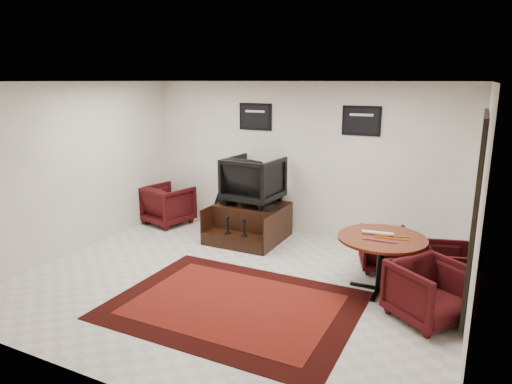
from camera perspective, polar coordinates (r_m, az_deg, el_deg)
ground at (r=6.65m, az=-2.66°, el=-11.25°), size 6.00×6.00×0.00m
room_shell at (r=6.04m, az=1.12°, el=3.97°), size 6.02×5.02×2.81m
area_rug at (r=6.05m, az=-2.76°, el=-13.89°), size 3.08×2.31×0.01m
shine_podium at (r=8.33m, az=-0.71°, el=-3.85°), size 1.23×1.26×0.63m
shine_chair at (r=8.23m, az=-0.30°, el=1.81°), size 0.97×0.91×0.95m
shoes_pair at (r=8.36m, az=-3.45°, el=-1.02°), size 0.23×0.28×0.10m
polish_kit at (r=7.87m, az=1.39°, el=-1.99°), size 0.26×0.20×0.08m
umbrella_black at (r=8.46m, az=-5.38°, el=-2.51°), size 0.33×0.12×0.90m
umbrella_hooked at (r=8.67m, az=-4.93°, el=-1.93°), size 0.35×0.13×0.94m
armchair_side at (r=9.30m, az=-10.97°, el=-1.33°), size 0.99×0.95×0.86m
meeting_table at (r=6.40m, az=15.44°, el=-6.22°), size 1.18×1.18×0.77m
table_chair_back at (r=7.25m, az=15.71°, el=-6.63°), size 0.85×0.83×0.70m
table_chair_window at (r=6.72m, az=22.56°, el=-8.67°), size 0.84×0.87×0.74m
table_chair_corner at (r=5.91m, az=20.84°, el=-11.25°), size 1.06×1.07×0.81m
paper_roll at (r=6.43m, az=14.98°, el=-4.98°), size 0.42×0.10×0.05m
table_clutter at (r=6.32m, az=16.27°, el=-5.59°), size 0.57×0.36×0.01m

